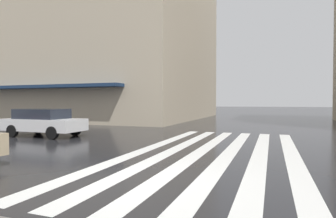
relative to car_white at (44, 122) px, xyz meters
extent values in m
plane|color=black|center=(-5.50, -7.95, -0.76)|extent=(220.00, 220.00, 0.00)
cube|color=silver|center=(-1.50, -11.61, -0.75)|extent=(13.00, 0.50, 0.01)
cube|color=silver|center=(-1.50, -10.61, -0.75)|extent=(13.00, 0.50, 0.01)
cube|color=silver|center=(-1.50, -9.61, -0.75)|extent=(13.00, 0.50, 0.01)
cube|color=silver|center=(-1.50, -8.61, -0.75)|extent=(13.00, 0.50, 0.01)
cube|color=silver|center=(-1.50, -7.61, -0.75)|extent=(13.00, 0.50, 0.01)
cube|color=silver|center=(-1.50, -6.61, -0.75)|extent=(13.00, 0.50, 0.01)
cube|color=tan|center=(16.98, 6.21, 7.98)|extent=(19.97, 20.07, 17.47)
cube|color=#192D4C|center=(6.40, 6.21, 2.24)|extent=(1.20, 14.05, 0.24)
cube|color=silver|center=(0.00, -0.04, -0.15)|extent=(1.75, 4.10, 0.60)
cube|color=#232833|center=(0.00, 0.11, 0.40)|extent=(1.54, 2.46, 0.50)
cylinder|color=black|center=(0.83, -1.29, -0.45)|extent=(0.20, 0.62, 0.62)
cylinder|color=black|center=(-0.83, -1.29, -0.45)|extent=(0.20, 0.62, 0.62)
cylinder|color=black|center=(0.83, 1.21, -0.45)|extent=(0.20, 0.62, 0.62)
cylinder|color=black|center=(-0.83, 1.21, -0.45)|extent=(0.20, 0.62, 0.62)
camera|label=1|loc=(-11.39, -10.98, 1.00)|focal=30.31mm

